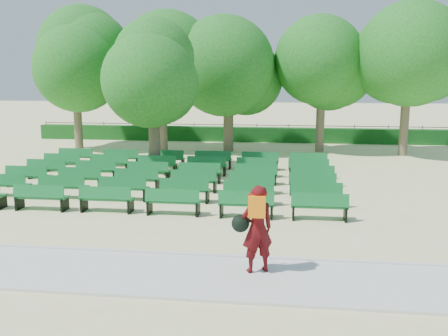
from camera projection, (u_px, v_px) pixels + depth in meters
name	position (u px, v px, depth m)	size (l,w,h in m)	color
ground	(202.00, 193.00, 17.55)	(120.00, 120.00, 0.00)	beige
paving	(142.00, 274.00, 10.33)	(30.00, 2.20, 0.06)	silver
curb	(156.00, 253.00, 11.45)	(30.00, 0.12, 0.10)	silver
hedge	(240.00, 134.00, 31.12)	(26.00, 0.70, 0.90)	#145019
fence	(241.00, 141.00, 31.59)	(26.00, 0.10, 1.02)	black
tree_line	(233.00, 151.00, 27.30)	(21.80, 6.80, 7.04)	#217121
bench_array	(170.00, 184.00, 18.62)	(1.64, 0.59, 1.02)	#126B2E
tree_among	(153.00, 76.00, 20.41)	(4.14, 4.14, 5.95)	brown
person	(256.00, 228.00, 10.20)	(0.92, 0.68, 1.83)	#490A0D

